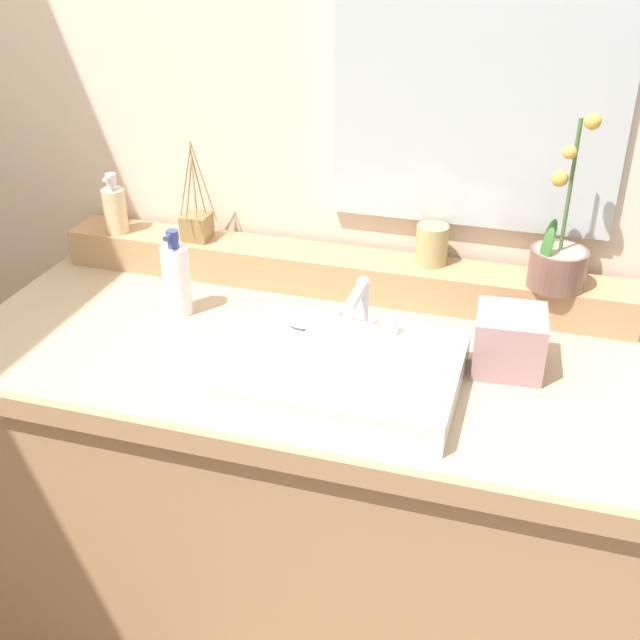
# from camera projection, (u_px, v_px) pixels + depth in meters

# --- Properties ---
(wall_back) EXTENTS (3.09, 0.20, 2.79)m
(wall_back) POSITION_uv_depth(u_px,v_px,m) (361.00, 30.00, 1.71)
(wall_back) COLOR beige
(wall_back) RESTS_ON ground
(vanity_cabinet) EXTENTS (1.38, 0.67, 0.86)m
(vanity_cabinet) POSITION_uv_depth(u_px,v_px,m) (303.00, 505.00, 1.80)
(vanity_cabinet) COLOR tan
(vanity_cabinet) RESTS_ON ground
(back_ledge) EXTENTS (1.30, 0.12, 0.09)m
(back_ledge) POSITION_uv_depth(u_px,v_px,m) (336.00, 272.00, 1.80)
(back_ledge) COLOR tan
(back_ledge) RESTS_ON vanity_cabinet
(sink_basin) EXTENTS (0.41, 0.32, 0.26)m
(sink_basin) POSITION_uv_depth(u_px,v_px,m) (345.00, 375.00, 1.45)
(sink_basin) COLOR white
(sink_basin) RESTS_ON vanity_cabinet
(soap_bar) EXTENTS (0.07, 0.04, 0.02)m
(soap_bar) POSITION_uv_depth(u_px,v_px,m) (303.00, 321.00, 1.54)
(soap_bar) COLOR silver
(soap_bar) RESTS_ON sink_basin
(potted_plant) EXTENTS (0.12, 0.12, 0.37)m
(potted_plant) POSITION_uv_depth(u_px,v_px,m) (558.00, 258.00, 1.61)
(potted_plant) COLOR brown
(potted_plant) RESTS_ON back_ledge
(soap_dispenser) EXTENTS (0.05, 0.06, 0.14)m
(soap_dispenser) POSITION_uv_depth(u_px,v_px,m) (115.00, 209.00, 1.86)
(soap_dispenser) COLOR beige
(soap_dispenser) RESTS_ON back_ledge
(tumbler_cup) EXTENTS (0.07, 0.07, 0.09)m
(tumbler_cup) POSITION_uv_depth(u_px,v_px,m) (432.00, 245.00, 1.72)
(tumbler_cup) COLOR tan
(tumbler_cup) RESTS_ON back_ledge
(reed_diffuser) EXTENTS (0.09, 0.09, 0.23)m
(reed_diffuser) POSITION_uv_depth(u_px,v_px,m) (197.00, 225.00, 1.84)
(reed_diffuser) COLOR olive
(reed_diffuser) RESTS_ON back_ledge
(lotion_bottle) EXTENTS (0.06, 0.06, 0.19)m
(lotion_bottle) POSITION_uv_depth(u_px,v_px,m) (176.00, 279.00, 1.68)
(lotion_bottle) COLOR white
(lotion_bottle) RESTS_ON vanity_cabinet
(tissue_box) EXTENTS (0.14, 0.14, 0.12)m
(tissue_box) POSITION_uv_depth(u_px,v_px,m) (509.00, 341.00, 1.50)
(tissue_box) COLOR #AA8184
(tissue_box) RESTS_ON vanity_cabinet
(mirror) EXTENTS (0.60, 0.02, 0.52)m
(mirror) POSITION_uv_depth(u_px,v_px,m) (477.00, 104.00, 1.60)
(mirror) COLOR silver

